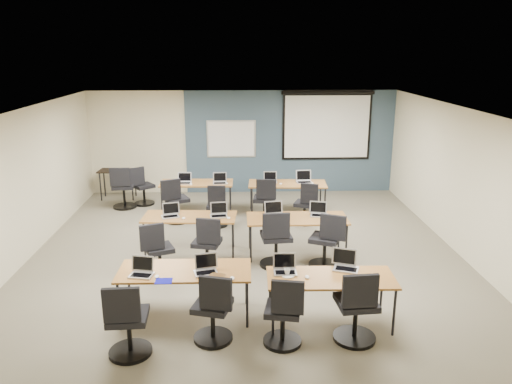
{
  "coord_description": "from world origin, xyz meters",
  "views": [
    {
      "loc": [
        -0.14,
        -8.52,
        3.72
      ],
      "look_at": [
        0.2,
        0.4,
        1.16
      ],
      "focal_mm": 35.0,
      "sensor_mm": 36.0,
      "label": 1
    }
  ],
  "objects_px": {
    "laptop_0": "(142,270)",
    "task_chair_6": "(276,243)",
    "laptop_4": "(171,213)",
    "laptop_10": "(270,179)",
    "laptop_6": "(274,213)",
    "utility_table": "(117,174)",
    "task_chair_9": "(217,209)",
    "spare_chair_b": "(123,191)",
    "task_chair_0": "(127,326)",
    "task_chair_10": "(265,204)",
    "laptop_3": "(345,264)",
    "laptop_2": "(285,268)",
    "laptop_5": "(219,213)",
    "laptop_7": "(319,212)",
    "training_table_front_right": "(331,280)",
    "projector_screen": "(327,122)",
    "laptop_1": "(206,268)",
    "task_chair_5": "(207,248)",
    "task_chair_1": "(213,314)",
    "task_chair_4": "(158,254)",
    "laptop_11": "(304,179)",
    "task_chair_7": "(327,245)",
    "laptop_8": "(184,181)",
    "task_chair_11": "(306,207)",
    "whiteboard": "(231,139)",
    "laptop_9": "(220,181)",
    "training_table_front_left": "(185,273)",
    "training_table_back_right": "(287,185)",
    "training_table_mid_right": "(297,220)",
    "spare_chair_a": "(142,189)",
    "training_table_mid_left": "(190,219)",
    "training_table_back_left": "(197,184)",
    "task_chair_2": "(284,317)",
    "task_chair_3": "(356,312)",
    "task_chair_8": "(176,204)"
  },
  "relations": [
    {
      "from": "laptop_0",
      "to": "task_chair_6",
      "type": "bearing_deg",
      "value": 53.93
    },
    {
      "from": "laptop_4",
      "to": "laptop_10",
      "type": "height_order",
      "value": "laptop_4"
    },
    {
      "from": "laptop_6",
      "to": "utility_table",
      "type": "bearing_deg",
      "value": 125.34
    },
    {
      "from": "task_chair_9",
      "to": "spare_chair_b",
      "type": "bearing_deg",
      "value": 152.16
    },
    {
      "from": "task_chair_0",
      "to": "task_chair_10",
      "type": "relative_size",
      "value": 1.01
    },
    {
      "from": "laptop_3",
      "to": "task_chair_10",
      "type": "relative_size",
      "value": 0.34
    },
    {
      "from": "laptop_2",
      "to": "laptop_10",
      "type": "distance_m",
      "value": 4.88
    },
    {
      "from": "laptop_0",
      "to": "laptop_2",
      "type": "bearing_deg",
      "value": 12.4
    },
    {
      "from": "laptop_5",
      "to": "laptop_7",
      "type": "xyz_separation_m",
      "value": [
        1.86,
        -0.03,
        0.0
      ]
    },
    {
      "from": "training_table_front_right",
      "to": "spare_chair_b",
      "type": "height_order",
      "value": "spare_chair_b"
    },
    {
      "from": "projector_screen",
      "to": "laptop_1",
      "type": "height_order",
      "value": "projector_screen"
    },
    {
      "from": "task_chair_5",
      "to": "utility_table",
      "type": "xyz_separation_m",
      "value": [
        -2.54,
        4.45,
        0.25
      ]
    },
    {
      "from": "task_chair_1",
      "to": "laptop_5",
      "type": "distance_m",
      "value": 3.04
    },
    {
      "from": "task_chair_4",
      "to": "laptop_11",
      "type": "xyz_separation_m",
      "value": [
        2.9,
        3.36,
        0.39
      ]
    },
    {
      "from": "task_chair_0",
      "to": "task_chair_7",
      "type": "height_order",
      "value": "task_chair_7"
    },
    {
      "from": "utility_table",
      "to": "laptop_2",
      "type": "bearing_deg",
      "value": -55.39
    },
    {
      "from": "laptop_8",
      "to": "task_chair_10",
      "type": "height_order",
      "value": "task_chair_10"
    },
    {
      "from": "task_chair_0",
      "to": "task_chair_1",
      "type": "xyz_separation_m",
      "value": [
        1.05,
        0.28,
        -0.01
      ]
    },
    {
      "from": "task_chair_5",
      "to": "task_chair_11",
      "type": "bearing_deg",
      "value": 61.92
    },
    {
      "from": "task_chair_4",
      "to": "task_chair_10",
      "type": "relative_size",
      "value": 0.96
    },
    {
      "from": "task_chair_1",
      "to": "task_chair_6",
      "type": "xyz_separation_m",
      "value": [
        0.99,
        2.33,
        0.02
      ]
    },
    {
      "from": "whiteboard",
      "to": "laptop_2",
      "type": "relative_size",
      "value": 4.03
    },
    {
      "from": "task_chair_10",
      "to": "laptop_3",
      "type": "bearing_deg",
      "value": -70.64
    },
    {
      "from": "laptop_1",
      "to": "task_chair_1",
      "type": "relative_size",
      "value": 0.32
    },
    {
      "from": "task_chair_5",
      "to": "task_chair_11",
      "type": "distance_m",
      "value": 3.07
    },
    {
      "from": "task_chair_6",
      "to": "laptop_9",
      "type": "height_order",
      "value": "task_chair_6"
    },
    {
      "from": "projector_screen",
      "to": "laptop_2",
      "type": "relative_size",
      "value": 7.56
    },
    {
      "from": "training_table_front_left",
      "to": "laptop_0",
      "type": "bearing_deg",
      "value": -166.6
    },
    {
      "from": "laptop_2",
      "to": "training_table_back_right",
      "type": "bearing_deg",
      "value": 84.72
    },
    {
      "from": "training_table_mid_right",
      "to": "utility_table",
      "type": "relative_size",
      "value": 2.01
    },
    {
      "from": "laptop_1",
      "to": "laptop_4",
      "type": "bearing_deg",
      "value": 94.61
    },
    {
      "from": "task_chair_6",
      "to": "task_chair_5",
      "type": "bearing_deg",
      "value": 179.13
    },
    {
      "from": "task_chair_6",
      "to": "spare_chair_a",
      "type": "xyz_separation_m",
      "value": [
        -3.02,
        3.76,
        -0.04
      ]
    },
    {
      "from": "laptop_0",
      "to": "task_chair_5",
      "type": "distance_m",
      "value": 1.92
    },
    {
      "from": "training_table_mid_left",
      "to": "laptop_5",
      "type": "xyz_separation_m",
      "value": [
        0.54,
        -0.0,
        0.11
      ]
    },
    {
      "from": "training_table_front_right",
      "to": "task_chair_7",
      "type": "relative_size",
      "value": 1.69
    },
    {
      "from": "training_table_back_left",
      "to": "task_chair_2",
      "type": "relative_size",
      "value": 1.7
    },
    {
      "from": "task_chair_2",
      "to": "laptop_10",
      "type": "relative_size",
      "value": 3.23
    },
    {
      "from": "task_chair_0",
      "to": "task_chair_6",
      "type": "bearing_deg",
      "value": 49.27
    },
    {
      "from": "laptop_10",
      "to": "laptop_9",
      "type": "bearing_deg",
      "value": -174.45
    },
    {
      "from": "laptop_1",
      "to": "task_chair_7",
      "type": "height_order",
      "value": "task_chair_7"
    },
    {
      "from": "task_chair_3",
      "to": "utility_table",
      "type": "relative_size",
      "value": 1.13
    },
    {
      "from": "task_chair_1",
      "to": "task_chair_10",
      "type": "relative_size",
      "value": 0.99
    },
    {
      "from": "laptop_10",
      "to": "task_chair_8",
      "type": "bearing_deg",
      "value": -160.52
    },
    {
      "from": "laptop_7",
      "to": "utility_table",
      "type": "height_order",
      "value": "laptop_7"
    },
    {
      "from": "task_chair_1",
      "to": "laptop_6",
      "type": "distance_m",
      "value": 3.16
    },
    {
      "from": "laptop_4",
      "to": "laptop_6",
      "type": "xyz_separation_m",
      "value": [
        1.92,
        -0.04,
        0.0
      ]
    },
    {
      "from": "task_chair_8",
      "to": "laptop_8",
      "type": "bearing_deg",
      "value": 52.4
    },
    {
      "from": "laptop_4",
      "to": "laptop_8",
      "type": "bearing_deg",
      "value": 73.42
    },
    {
      "from": "laptop_5",
      "to": "spare_chair_b",
      "type": "bearing_deg",
      "value": 123.79
    }
  ]
}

